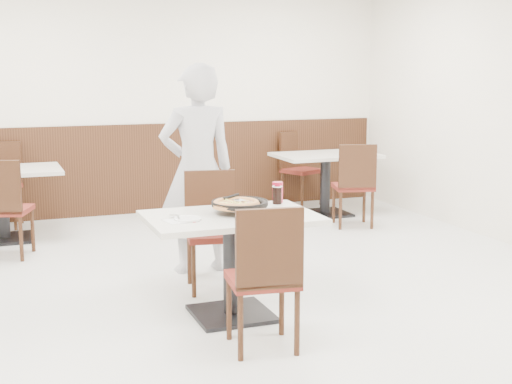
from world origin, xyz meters
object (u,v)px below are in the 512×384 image
object	(u,v)px
bg_chair_right_near	(353,185)
chair_far	(213,232)
red_cup	(278,192)
bg_chair_left_near	(6,208)
pizza	(236,205)
bg_table_left	(3,205)
diner_person	(197,169)
bg_chair_left_far	(0,186)
chair_near	(262,276)
bg_chair_right_far	(302,169)
side_plate	(188,219)
main_table	(231,266)
pizza_pan	(240,207)
cola_glass	(277,195)
bg_table_right	(325,184)

from	to	relation	value
bg_chair_right_near	chair_far	bearing A→B (deg)	-127.25
red_cup	bg_chair_left_near	world-z (taller)	bg_chair_left_near
pizza	bg_table_left	xyz separation A→B (m)	(-1.53, 2.99, -0.44)
diner_person	bg_chair_left_far	bearing A→B (deg)	-57.27
chair_near	bg_chair_left_far	bearing A→B (deg)	116.28
chair_near	bg_chair_left_near	xyz separation A→B (m)	(-1.45, 2.95, 0.00)
bg_chair_left_near	bg_chair_right_far	size ratio (longest dim) A/B	1.00
side_plate	diner_person	world-z (taller)	diner_person
main_table	pizza_pan	xyz separation A→B (m)	(0.08, 0.04, 0.42)
chair_near	bg_chair_right_near	bearing A→B (deg)	60.11
cola_glass	bg_table_left	size ratio (longest dim) A/B	0.11
main_table	bg_table_right	xyz separation A→B (m)	(2.24, 3.03, 0.00)
diner_person	bg_chair_right_near	distance (m)	2.46
chair_near	bg_chair_left_near	size ratio (longest dim) A/B	1.00
bg_table_right	bg_chair_right_near	distance (m)	0.69
cola_glass	pizza_pan	bearing A→B (deg)	-149.52
cola_glass	bg_table_right	bearing A→B (deg)	57.28
pizza_pan	bg_chair_left_near	world-z (taller)	bg_chair_left_near
bg_table_right	chair_near	bearing A→B (deg)	-121.55
bg_table_right	bg_chair_right_near	size ratio (longest dim) A/B	1.26
bg_table_left	bg_chair_right_near	bearing A→B (deg)	-10.27
red_cup	bg_chair_right_far	xyz separation A→B (m)	(1.75, 3.40, -0.35)
chair_far	red_cup	size ratio (longest dim) A/B	5.94
chair_near	side_plate	size ratio (longest dim) A/B	5.09
bg_table_left	side_plate	bearing A→B (deg)	-69.69
chair_near	bg_chair_right_far	distance (m)	4.89
diner_person	bg_chair_right_far	bearing A→B (deg)	-130.61
chair_near	diner_person	distance (m)	1.90
chair_far	red_cup	bearing A→B (deg)	151.31
chair_near	pizza	bearing A→B (deg)	92.60
bg_table_right	pizza	bearing A→B (deg)	-126.10
bg_chair_left_far	main_table	bearing A→B (deg)	124.99
bg_table_left	bg_chair_right_far	distance (m)	3.78
diner_person	bg_chair_left_near	bearing A→B (deg)	-35.39
side_plate	red_cup	xyz separation A→B (m)	(0.83, 0.39, 0.07)
pizza_pan	bg_chair_left_near	distance (m)	2.77
diner_person	pizza	bearing A→B (deg)	87.20
pizza_pan	diner_person	world-z (taller)	diner_person
main_table	red_cup	world-z (taller)	red_cup
bg_chair_left_far	bg_chair_right_far	world-z (taller)	same
cola_glass	bg_table_left	world-z (taller)	cola_glass
bg_chair_left_far	bg_table_right	bearing A→B (deg)	-176.91
pizza	bg_chair_left_far	size ratio (longest dim) A/B	0.36
main_table	diner_person	size ratio (longest dim) A/B	0.66
diner_person	side_plate	bearing A→B (deg)	70.97
red_cup	bg_chair_right_near	xyz separation A→B (m)	(1.76, 2.02, -0.35)
chair_near	red_cup	size ratio (longest dim) A/B	5.94
pizza	bg_chair_right_far	distance (m)	4.31
bg_chair_right_far	bg_chair_left_far	bearing A→B (deg)	-21.86
pizza_pan	cola_glass	size ratio (longest dim) A/B	2.64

